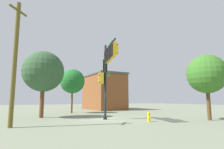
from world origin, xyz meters
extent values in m
plane|color=slate|center=(0.00, 0.00, 0.00)|extent=(120.00, 120.00, 0.00)
cylinder|color=black|center=(0.00, 0.00, 3.66)|extent=(0.20, 0.20, 7.32)
cylinder|color=black|center=(0.00, 0.00, 0.10)|extent=(0.36, 0.36, 0.20)
cylinder|color=black|center=(1.97, -0.54, 6.67)|extent=(3.97, 1.21, 0.14)
cylinder|color=black|center=(0.88, -0.24, 6.17)|extent=(1.83, 0.57, 1.07)
cube|color=yellow|center=(0.60, -0.17, 5.92)|extent=(0.41, 0.43, 1.10)
cube|color=black|center=(0.55, -0.36, 5.92)|extent=(0.43, 0.16, 1.22)
sphere|color=maroon|center=(0.66, 0.03, 6.26)|extent=(0.22, 0.22, 0.22)
cylinder|color=yellow|center=(0.68, 0.08, 6.31)|extent=(0.26, 0.20, 0.23)
sphere|color=#FFFC14|center=(0.66, 0.03, 5.92)|extent=(0.22, 0.22, 0.22)
cylinder|color=yellow|center=(0.68, 0.08, 5.97)|extent=(0.26, 0.20, 0.23)
sphere|color=#0B621E|center=(0.66, 0.03, 5.58)|extent=(0.22, 0.22, 0.22)
cylinder|color=yellow|center=(0.68, 0.08, 5.63)|extent=(0.26, 0.20, 0.23)
cube|color=yellow|center=(1.21, -0.33, 5.92)|extent=(0.41, 0.44, 1.10)
cube|color=black|center=(1.15, -0.52, 5.92)|extent=(0.43, 0.17, 1.22)
sphere|color=maroon|center=(1.27, -0.14, 6.26)|extent=(0.22, 0.22, 0.22)
cylinder|color=yellow|center=(1.29, -0.08, 6.31)|extent=(0.26, 0.20, 0.23)
sphere|color=#FFFC14|center=(1.27, -0.14, 5.92)|extent=(0.22, 0.22, 0.22)
cylinder|color=yellow|center=(1.29, -0.08, 5.97)|extent=(0.26, 0.20, 0.23)
sphere|color=#0B621E|center=(1.27, -0.14, 5.58)|extent=(0.22, 0.22, 0.22)
cylinder|color=yellow|center=(1.29, -0.08, 5.63)|extent=(0.26, 0.20, 0.23)
cube|color=yellow|center=(1.81, -0.50, 5.92)|extent=(0.41, 0.44, 1.10)
cube|color=black|center=(1.76, -0.69, 5.92)|extent=(0.43, 0.16, 1.22)
sphere|color=maroon|center=(1.87, -0.31, 6.26)|extent=(0.22, 0.22, 0.22)
cylinder|color=yellow|center=(1.89, -0.25, 6.31)|extent=(0.26, 0.20, 0.23)
sphere|color=#FFFC14|center=(1.87, -0.31, 5.92)|extent=(0.22, 0.22, 0.22)
cylinder|color=yellow|center=(1.89, -0.25, 5.97)|extent=(0.26, 0.20, 0.23)
sphere|color=#0B621E|center=(1.87, -0.31, 5.58)|extent=(0.22, 0.22, 0.22)
cylinder|color=yellow|center=(1.89, -0.25, 5.63)|extent=(0.26, 0.20, 0.23)
cube|color=yellow|center=(2.42, -0.66, 5.92)|extent=(0.39, 0.42, 1.10)
cube|color=black|center=(2.37, -0.86, 5.92)|extent=(0.44, 0.14, 1.22)
sphere|color=maroon|center=(2.46, -0.47, 6.26)|extent=(0.22, 0.22, 0.22)
cylinder|color=yellow|center=(2.48, -0.41, 6.31)|extent=(0.26, 0.19, 0.23)
sphere|color=#FFFC14|center=(2.46, -0.47, 5.92)|extent=(0.22, 0.22, 0.22)
cylinder|color=yellow|center=(2.48, -0.41, 5.97)|extent=(0.26, 0.19, 0.23)
sphere|color=#0B621E|center=(2.46, -0.47, 5.58)|extent=(0.22, 0.22, 0.22)
cylinder|color=yellow|center=(2.48, -0.41, 5.63)|extent=(0.26, 0.19, 0.23)
cube|color=yellow|center=(3.02, -0.83, 5.92)|extent=(0.40, 0.43, 1.10)
cube|color=black|center=(2.97, -1.02, 5.92)|extent=(0.44, 0.15, 1.22)
sphere|color=maroon|center=(3.08, -0.64, 6.26)|extent=(0.22, 0.22, 0.22)
cylinder|color=yellow|center=(3.09, -0.58, 6.31)|extent=(0.26, 0.20, 0.23)
sphere|color=#FFFC14|center=(3.08, -0.64, 5.92)|extent=(0.22, 0.22, 0.22)
cylinder|color=yellow|center=(3.09, -0.58, 5.97)|extent=(0.26, 0.20, 0.23)
sphere|color=#0B621E|center=(3.08, -0.64, 5.58)|extent=(0.22, 0.22, 0.22)
cylinder|color=yellow|center=(3.09, -0.58, 5.63)|extent=(0.26, 0.20, 0.23)
cube|color=yellow|center=(3.63, -0.99, 5.92)|extent=(0.40, 0.43, 1.10)
cube|color=black|center=(3.58, -1.19, 5.92)|extent=(0.44, 0.15, 1.22)
sphere|color=maroon|center=(3.68, -0.80, 6.26)|extent=(0.22, 0.22, 0.22)
cylinder|color=yellow|center=(3.69, -0.74, 6.31)|extent=(0.26, 0.19, 0.23)
sphere|color=#FFFC14|center=(3.68, -0.80, 5.92)|extent=(0.22, 0.22, 0.22)
cylinder|color=yellow|center=(3.69, -0.74, 5.97)|extent=(0.26, 0.19, 0.23)
sphere|color=#0B621E|center=(3.68, -0.80, 5.58)|extent=(0.22, 0.22, 0.22)
cylinder|color=yellow|center=(3.69, -0.74, 5.63)|extent=(0.26, 0.19, 0.23)
cube|color=yellow|center=(-0.34, 0.09, 5.27)|extent=(0.43, 0.40, 1.10)
cube|color=black|center=(-0.14, 0.04, 5.27)|extent=(0.15, 0.43, 1.22)
sphere|color=maroon|center=(-0.53, 0.15, 5.61)|extent=(0.22, 0.22, 0.22)
cylinder|color=yellow|center=(-0.59, 0.16, 5.66)|extent=(0.20, 0.26, 0.23)
sphere|color=#FFFC14|center=(-0.53, 0.15, 5.27)|extent=(0.22, 0.22, 0.22)
cylinder|color=yellow|center=(-0.59, 0.16, 5.32)|extent=(0.20, 0.26, 0.23)
sphere|color=#0B621E|center=(-0.53, 0.15, 4.93)|extent=(0.22, 0.22, 0.22)
cylinder|color=yellow|center=(-0.59, 0.16, 4.98)|extent=(0.20, 0.26, 0.23)
cube|color=yellow|center=(-0.09, -0.34, 3.97)|extent=(0.40, 0.43, 1.10)
cube|color=black|center=(-0.04, -0.14, 3.97)|extent=(0.43, 0.15, 1.22)
sphere|color=maroon|center=(-0.15, -0.53, 4.31)|extent=(0.22, 0.22, 0.22)
cylinder|color=yellow|center=(-0.16, -0.59, 4.36)|extent=(0.26, 0.20, 0.23)
sphere|color=#FFFC14|center=(-0.15, -0.53, 3.97)|extent=(0.22, 0.22, 0.22)
cylinder|color=yellow|center=(-0.16, -0.59, 4.02)|extent=(0.26, 0.20, 0.23)
sphere|color=#0B621E|center=(-0.15, -0.53, 3.63)|extent=(0.22, 0.22, 0.22)
cylinder|color=yellow|center=(-0.16, -0.59, 3.68)|extent=(0.26, 0.20, 0.23)
cube|color=white|center=(2.16, -0.59, 6.97)|extent=(0.91, 0.27, 0.26)
cube|color=#157B2A|center=(2.16, -0.59, 6.97)|extent=(0.88, 0.27, 0.22)
cube|color=white|center=(0.00, 0.00, 4.37)|extent=(0.27, 0.91, 0.26)
cube|color=#1B6F28|center=(0.00, 0.00, 4.37)|extent=(0.27, 0.88, 0.22)
cylinder|color=brown|center=(1.71, -7.97, 4.48)|extent=(0.30, 0.30, 8.96)
cube|color=brown|center=(1.71, -7.97, 8.36)|extent=(1.47, 1.23, 0.12)
cylinder|color=yellow|center=(3.38, 2.52, 0.33)|extent=(0.24, 0.24, 0.65)
sphere|color=#E6C600|center=(3.38, 2.52, 0.72)|extent=(0.22, 0.22, 0.22)
cylinder|color=yellow|center=(3.53, 2.52, 0.36)|extent=(0.12, 0.10, 0.10)
cylinder|color=#52391E|center=(5.14, 8.21, 1.37)|extent=(0.34, 0.34, 2.74)
sphere|color=#356C23|center=(5.14, 8.21, 4.31)|extent=(3.68, 3.68, 3.68)
cylinder|color=brown|center=(-10.04, -0.39, 1.52)|extent=(0.25, 0.25, 3.04)
sphere|color=#206929|center=(-10.04, -0.39, 4.54)|extent=(3.54, 3.54, 3.54)
cylinder|color=brown|center=(-4.77, -5.15, 1.53)|extent=(0.43, 0.43, 3.05)
sphere|color=#2F5230|center=(-4.77, -5.15, 4.92)|extent=(4.40, 4.40, 4.40)
cube|color=brown|center=(-17.03, 7.96, 3.29)|extent=(9.66, 5.50, 6.58)
cube|color=#444F50|center=(-17.03, 7.96, 6.73)|extent=(9.96, 5.80, 0.30)
cube|color=#A5B7C6|center=(-18.84, 10.73, 2.66)|extent=(0.90, 0.04, 1.20)
cube|color=#A5B7C6|center=(-17.66, 10.73, 4.15)|extent=(0.90, 0.04, 1.20)
cube|color=#A5B7C6|center=(-15.31, 10.73, 3.67)|extent=(0.90, 0.04, 1.20)
cube|color=#A5B7C6|center=(-17.08, 10.73, 2.70)|extent=(0.90, 0.04, 1.20)
camera|label=1|loc=(16.24, -7.97, 1.88)|focal=29.68mm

